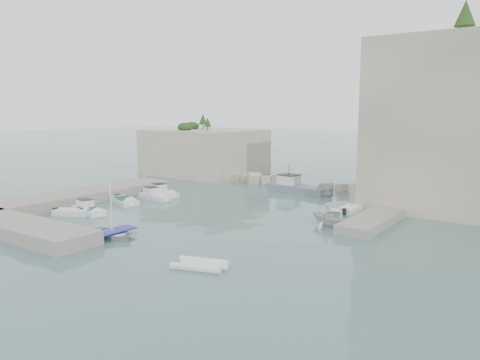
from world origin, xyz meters
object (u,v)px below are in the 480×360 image
Objects in this scene: rowboat at (112,237)px; tender_east_d at (368,205)px; motorboat_c at (125,203)px; motorboat_e at (73,215)px; motorboat_a at (162,195)px; tender_east_b at (333,221)px; motorboat_d at (89,213)px; inflatable_dinghy at (200,267)px; motorboat_b at (155,199)px; work_boat at (299,192)px; tender_east_a at (329,225)px; tender_east_c at (353,211)px.

tender_east_d is (12.25, 24.26, 0.00)m from rowboat.
motorboat_c is 6.75m from motorboat_e.
motorboat_a is 22.17m from tender_east_b.
motorboat_d is 1.32× the size of motorboat_e.
inflatable_dinghy is at bearing -23.45° from motorboat_a.
motorboat_a is 1.18× the size of motorboat_b.
rowboat is 0.51× the size of work_boat.
motorboat_b is at bearing 34.08° from rowboat.
tender_east_a reaches higher than motorboat_b.
work_boat is at bearing -4.33° from rowboat.
motorboat_e is (-0.61, -1.33, 0.00)m from motorboat_d.
motorboat_e is (0.53, -12.69, 0.00)m from motorboat_a.
motorboat_d is 23.21m from tender_east_a.
motorboat_e is at bearing 130.62° from tender_east_a.
tender_east_c is (21.90, 10.60, 0.00)m from motorboat_c.
motorboat_b reaches higher than tender_east_c.
rowboat is (9.86, -9.97, 0.00)m from motorboat_c.
tender_east_a is 16.99m from work_boat.
tender_east_b is at bearing 16.39° from motorboat_b.
tender_east_c is 0.55× the size of work_boat.
motorboat_d is at bearing 145.45° from inflatable_dinghy.
tender_east_b is at bearing 67.07° from inflatable_dinghy.
motorboat_a is 1.13× the size of tender_east_d.
inflatable_dinghy is at bearing -37.71° from motorboat_e.
tender_east_c is at bearing 48.29° from motorboat_c.
tender_east_a is at bearing 35.17° from motorboat_d.
tender_east_d reaches higher than motorboat_c.
tender_east_a is at bearing -42.10° from rowboat.
motorboat_b is at bearing 142.88° from tender_east_d.
motorboat_a reaches higher than tender_east_b.
motorboat_b is at bearing 100.17° from motorboat_c.
inflatable_dinghy is (10.33, -1.55, 0.00)m from rowboat.
tender_east_a is 0.84× the size of tender_east_b.
motorboat_d is 1.07× the size of tender_east_c.
motorboat_a is 12.70m from motorboat_e.
motorboat_d is at bearing 41.13° from motorboat_e.
motorboat_d is at bearing 95.58° from tender_east_b.
tender_east_c is at bearing 19.51° from tender_east_a.
rowboat is (9.52, -3.23, 0.00)m from motorboat_e.
motorboat_a is 18.83m from rowboat.
motorboat_b reaches higher than motorboat_c.
tender_east_d reaches higher than motorboat_d.
inflatable_dinghy is 0.42× the size of work_boat.
motorboat_b is at bearing 124.76° from inflatable_dinghy.
work_boat reaches higher than motorboat_d.
tender_east_b is 0.85× the size of tender_east_d.
tender_east_d is (22.11, 14.29, 0.00)m from motorboat_c.
motorboat_a is at bearing 99.51° from tender_east_a.
tender_east_b is 0.92× the size of tender_east_c.
motorboat_a is 1.57× the size of inflatable_dinghy.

